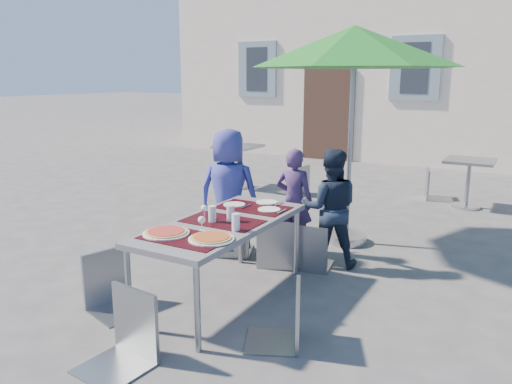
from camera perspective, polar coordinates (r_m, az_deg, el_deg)
The scene contains 21 objects.
ground at distance 5.22m, azimuth -2.06°, elevation -9.79°, with size 90.00×90.00×0.00m, color #454548.
dining_table at distance 4.53m, azimuth -3.85°, elevation -4.03°, with size 0.80×1.85×0.76m.
pizza_near_left at distance 4.20m, azimuth -10.24°, elevation -4.55°, with size 0.39×0.39×0.03m.
pizza_near_right at distance 4.01m, azimuth -5.14°, elevation -5.26°, with size 0.37×0.37×0.03m.
glassware at distance 4.39m, azimuth -3.98°, elevation -2.77°, with size 0.51×0.43×0.15m.
place_settings at distance 5.02m, azimuth 0.11°, elevation -1.52°, with size 0.66×0.47×0.01m.
child_0 at distance 5.73m, azimuth -3.15°, elevation -0.03°, with size 0.71×0.46×1.46m, color #363B96.
child_1 at distance 5.80m, azimuth 4.37°, elevation -1.02°, with size 0.45×0.30×1.23m, color #4C3267.
child_2 at distance 5.42m, azimuth 8.46°, elevation -1.83°, with size 0.63×0.36×1.29m, color #182235.
chair_0 at distance 5.67m, azimuth -3.03°, elevation -1.28°, with size 0.61×0.61×1.05m.
chair_1 at distance 5.34m, azimuth 2.66°, elevation -2.45°, with size 0.57×0.58×1.02m.
chair_2 at distance 5.29m, azimuth 6.24°, elevation -3.06°, with size 0.49×0.49×0.96m.
chair_3 at distance 4.55m, azimuth -16.41°, elevation -5.98°, with size 0.55×0.54×0.99m.
chair_4 at distance 3.82m, azimuth 3.38°, elevation -9.81°, with size 0.55×0.54×0.93m.
chair_5 at distance 3.67m, azimuth -15.16°, elevation -10.22°, with size 0.50×0.50×1.02m.
patio_umbrella at distance 6.06m, azimuth 11.15°, elevation 15.77°, with size 2.43×2.43×2.60m.
cafe_table_0 at distance 9.23m, azimuth -2.02°, elevation 3.93°, with size 0.74×0.74×0.79m.
bg_chair_l_0 at distance 9.23m, azimuth -2.81°, elevation 3.51°, with size 0.45×0.45×0.85m.
bg_chair_r_0 at distance 8.73m, azimuth 4.79°, elevation 3.39°, with size 0.51×0.51×0.96m.
cafe_table_1 at distance 8.45m, azimuth 23.14°, elevation 1.86°, with size 0.72×0.72×0.77m.
bg_chair_l_1 at distance 8.86m, azimuth 19.80°, elevation 2.78°, with size 0.52×0.52×0.95m.
Camera 1 is at (2.53, -4.08, 2.03)m, focal length 35.00 mm.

